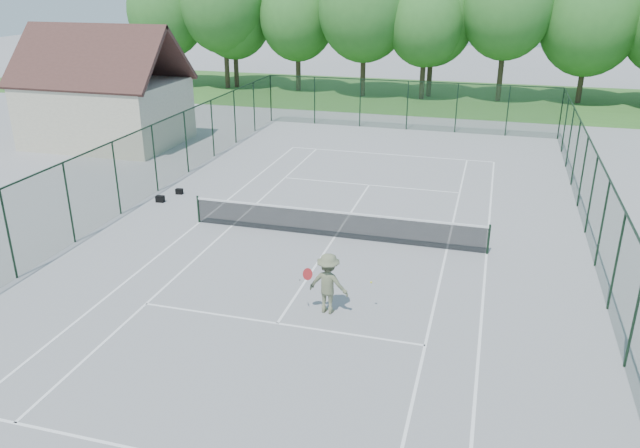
{
  "coord_description": "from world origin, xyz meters",
  "views": [
    {
      "loc": [
        5.25,
        -20.63,
        9.07
      ],
      "look_at": [
        0.0,
        -2.0,
        1.3
      ],
      "focal_mm": 35.0,
      "sensor_mm": 36.0,
      "label": 1
    }
  ],
  "objects": [
    {
      "name": "utility_building",
      "position": [
        -16.0,
        10.0,
        3.12
      ],
      "size": [
        8.6,
        6.27,
        6.63
      ],
      "color": "beige",
      "rests_on": "ground"
    },
    {
      "name": "tree_line_far",
      "position": [
        0.0,
        30.0,
        5.99
      ],
      "size": [
        39.4,
        6.4,
        9.7
      ],
      "color": "#403423",
      "rests_on": "ground"
    },
    {
      "name": "fence_enclosure",
      "position": [
        0.0,
        0.0,
        1.56
      ],
      "size": [
        18.05,
        36.05,
        3.02
      ],
      "color": "#193C21",
      "rests_on": "ground"
    },
    {
      "name": "sports_bag_a",
      "position": [
        -8.15,
        1.7,
        0.14
      ],
      "size": [
        0.37,
        0.24,
        0.28
      ],
      "primitive_type": "cube",
      "rotation": [
        0.0,
        0.0,
        0.07
      ],
      "color": "black",
      "rests_on": "ground"
    },
    {
      "name": "tennis_player",
      "position": [
        1.19,
        -5.36,
        0.91
      ],
      "size": [
        2.08,
        0.86,
        1.81
      ],
      "color": "#666B4C",
      "rests_on": "ground"
    },
    {
      "name": "tennis_net",
      "position": [
        0.0,
        0.0,
        0.58
      ],
      "size": [
        11.08,
        0.08,
        1.1
      ],
      "color": "black",
      "rests_on": "ground"
    },
    {
      "name": "ground",
      "position": [
        0.0,
        0.0,
        0.0
      ],
      "size": [
        140.0,
        140.0,
        0.0
      ],
      "primitive_type": "plane",
      "color": "gray",
      "rests_on": "ground"
    },
    {
      "name": "court_lines",
      "position": [
        0.0,
        0.0,
        0.0
      ],
      "size": [
        11.05,
        23.85,
        0.01
      ],
      "color": "white",
      "rests_on": "ground"
    },
    {
      "name": "grass_far",
      "position": [
        0.0,
        30.0,
        0.01
      ],
      "size": [
        80.0,
        16.0,
        0.01
      ],
      "primitive_type": "cube",
      "color": "#397029",
      "rests_on": "ground"
    },
    {
      "name": "sports_bag_b",
      "position": [
        -7.86,
        2.88,
        0.12
      ],
      "size": [
        0.33,
        0.23,
        0.24
      ],
      "primitive_type": "cube",
      "rotation": [
        0.0,
        0.0,
        0.12
      ],
      "color": "black",
      "rests_on": "ground"
    }
  ]
}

